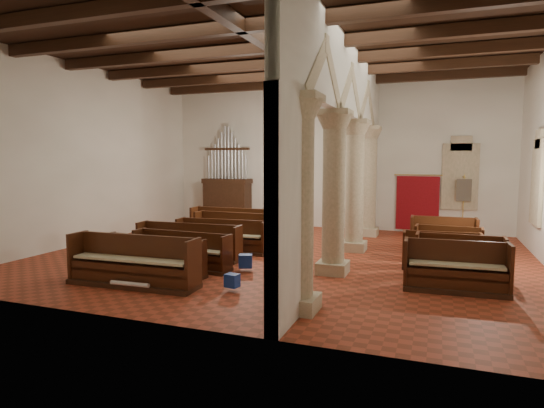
{
  "coord_description": "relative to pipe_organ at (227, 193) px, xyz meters",
  "views": [
    {
      "loc": [
        4.22,
        -12.58,
        2.9
      ],
      "look_at": [
        -0.56,
        0.5,
        1.49
      ],
      "focal_mm": 30.0,
      "sensor_mm": 36.0,
      "label": 1
    }
  ],
  "objects": [
    {
      "name": "arcade",
      "position": [
        6.3,
        -5.5,
        2.19
      ],
      "size": [
        0.9,
        11.9,
        6.0
      ],
      "color": "beige",
      "rests_on": "floor"
    },
    {
      "name": "lectern",
      "position": [
        3.26,
        -1.31,
        -0.89
      ],
      "size": [
        0.57,
        0.6,
        1.16
      ],
      "rotation": [
        0.0,
        0.0,
        0.39
      ],
      "color": "#3A2812",
      "rests_on": "floor"
    },
    {
      "name": "pipe_organ",
      "position": [
        0.0,
        0.0,
        0.0
      ],
      "size": [
        2.1,
        0.85,
        4.4
      ],
      "color": "#381E11",
      "rests_on": "floor"
    },
    {
      "name": "wall_back",
      "position": [
        4.5,
        0.5,
        1.63
      ],
      "size": [
        14.0,
        0.02,
        6.0
      ],
      "primitive_type": "cube",
      "color": "white",
      "rests_on": "floor"
    },
    {
      "name": "window_right_b",
      "position": [
        11.48,
        -3.0,
        0.83
      ],
      "size": [
        0.03,
        1.0,
        2.2
      ],
      "primitive_type": "cube",
      "color": "#35785C",
      "rests_on": "wall_right"
    },
    {
      "name": "hymnal_box_b",
      "position": [
        4.15,
        -7.57,
        -1.1
      ],
      "size": [
        0.41,
        0.37,
        0.34
      ],
      "primitive_type": "cube",
      "rotation": [
        0.0,
        0.0,
        0.34
      ],
      "color": "#163997",
      "rests_on": "floor"
    },
    {
      "name": "floor",
      "position": [
        4.5,
        -5.5,
        -1.37
      ],
      "size": [
        14.0,
        14.0,
        0.0
      ],
      "primitive_type": "plane",
      "color": "#9E3A22",
      "rests_on": "ground"
    },
    {
      "name": "aisle_pew_1",
      "position": [
        9.27,
        -6.42,
        -1.02
      ],
      "size": [
        2.04,
        0.74,
        1.06
      ],
      "rotation": [
        0.0,
        0.0,
        -0.02
      ],
      "color": "#381E11",
      "rests_on": "floor"
    },
    {
      "name": "tube_heater_a",
      "position": [
        2.47,
        -10.04,
        -1.21
      ],
      "size": [
        0.96,
        0.14,
        0.1
      ],
      "primitive_type": "cylinder",
      "rotation": [
        0.0,
        1.57,
        0.04
      ],
      "color": "white",
      "rests_on": "floor"
    },
    {
      "name": "dossal_curtain",
      "position": [
        8.0,
        0.42,
        -0.21
      ],
      "size": [
        1.8,
        0.07,
        2.17
      ],
      "color": "maroon",
      "rests_on": "floor"
    },
    {
      "name": "ceiling",
      "position": [
        4.5,
        -5.5,
        4.63
      ],
      "size": [
        14.0,
        14.0,
        0.0
      ],
      "primitive_type": "plane",
      "rotation": [
        3.14,
        0.0,
        0.0
      ],
      "color": "black",
      "rests_on": "wall_back"
    },
    {
      "name": "wall_left",
      "position": [
        -2.5,
        -5.5,
        1.63
      ],
      "size": [
        0.02,
        12.0,
        6.0
      ],
      "primitive_type": "cube",
      "color": "white",
      "rests_on": "floor"
    },
    {
      "name": "processional_banner",
      "position": [
        9.63,
        -0.01,
        -0.58
      ],
      "size": [
        0.53,
        0.67,
        2.3
      ],
      "rotation": [
        0.0,
        0.0,
        0.12
      ],
      "color": "#381E11",
      "rests_on": "floor"
    },
    {
      "name": "nave_pew_4",
      "position": [
        2.48,
        -5.58,
        -1.04
      ],
      "size": [
        2.93,
        0.83,
        1.0
      ],
      "rotation": [
        0.0,
        0.0,
        0.06
      ],
      "color": "#381E11",
      "rests_on": "floor"
    },
    {
      "name": "window_back",
      "position": [
        9.5,
        0.48,
        0.83
      ],
      "size": [
        1.0,
        0.03,
        2.2
      ],
      "primitive_type": "cube",
      "color": "#35785C",
      "rests_on": "wall_back"
    },
    {
      "name": "nave_pew_5",
      "position": [
        2.41,
        -4.52,
        -1.01
      ],
      "size": [
        2.75,
        0.82,
        1.09
      ],
      "rotation": [
        0.0,
        0.0,
        -0.03
      ],
      "color": "#381E11",
      "rests_on": "floor"
    },
    {
      "name": "tube_heater_b",
      "position": [
        1.16,
        -9.43,
        -1.21
      ],
      "size": [
        0.9,
        0.33,
        0.09
      ],
      "primitive_type": "cylinder",
      "rotation": [
        0.0,
        1.57,
        -0.27
      ],
      "color": "white",
      "rests_on": "floor"
    },
    {
      "name": "nave_pew_6",
      "position": [
        2.2,
        -3.76,
        -0.99
      ],
      "size": [
        3.47,
        0.81,
        1.15
      ],
      "rotation": [
        0.0,
        0.0,
        -0.01
      ],
      "color": "#381E11",
      "rests_on": "floor"
    },
    {
      "name": "wall_front",
      "position": [
        4.5,
        -11.5,
        1.63
      ],
      "size": [
        14.0,
        0.02,
        6.0
      ],
      "primitive_type": "cube",
      "color": "white",
      "rests_on": "floor"
    },
    {
      "name": "nave_pew_3",
      "position": [
        2.01,
        -6.76,
        -1.04
      ],
      "size": [
        3.17,
        0.81,
        1.02
      ],
      "rotation": [
        0.0,
        0.0,
        0.04
      ],
      "color": "#381E11",
      "rests_on": "floor"
    },
    {
      "name": "aisle_pew_4",
      "position": [
        8.93,
        -3.76,
        -0.98
      ],
      "size": [
        1.9,
        0.8,
        1.15
      ],
      "rotation": [
        0.0,
        0.0,
        0.02
      ],
      "color": "#381E11",
      "rests_on": "floor"
    },
    {
      "name": "aisle_pew_2",
      "position": [
        8.87,
        -5.63,
        -1.04
      ],
      "size": [
        2.01,
        0.79,
        0.98
      ],
      "rotation": [
        0.0,
        0.0,
        0.07
      ],
      "color": "#381E11",
      "rests_on": "floor"
    },
    {
      "name": "nave_pew_2",
      "position": [
        2.43,
        -7.86,
        -1.05
      ],
      "size": [
        2.81,
        0.78,
        0.97
      ],
      "rotation": [
        0.0,
        0.0,
        -0.05
      ],
      "color": "#381E11",
      "rests_on": "floor"
    },
    {
      "name": "hymnal_box_a",
      "position": [
        4.58,
        -9.3,
        -1.13
      ],
      "size": [
        0.32,
        0.28,
        0.29
      ],
      "primitive_type": "cube",
      "rotation": [
        0.0,
        0.0,
        -0.17
      ],
      "color": "navy",
      "rests_on": "floor"
    },
    {
      "name": "ceiling_beams",
      "position": [
        4.5,
        -5.5,
        4.45
      ],
      "size": [
        13.8,
        11.8,
        0.3
      ],
      "primitive_type": null,
      "color": "#381E11",
      "rests_on": "wall_back"
    },
    {
      "name": "aisle_pew_3",
      "position": [
        9.05,
        -4.84,
        -1.02
      ],
      "size": [
        1.8,
        0.79,
        1.03
      ],
      "rotation": [
        0.0,
        0.0,
        -0.06
      ],
      "color": "#381E11",
      "rests_on": "floor"
    },
    {
      "name": "hymnal_box_c",
      "position": [
        3.07,
        -6.19,
        -1.09
      ],
      "size": [
        0.39,
        0.33,
        0.36
      ],
      "primitive_type": "cube",
      "rotation": [
        0.0,
        0.0,
        0.11
      ],
      "color": "#16179A",
      "rests_on": "floor"
    },
    {
      "name": "nave_pew_1",
      "position": [
        2.09,
        -8.68,
        -1.06
      ],
      "size": [
        2.92,
        0.81,
        0.96
      ],
      "rotation": [
        0.0,
        0.0,
        -0.06
      ],
      "color": "#381E11",
      "rests_on": "floor"
    },
    {
      "name": "aisle_pew_0",
      "position": [
        9.15,
        -7.6,
        -1.0
      ],
      "size": [
        2.21,
        0.84,
        1.1
      ],
      "rotation": [
        0.0,
        0.0,
        0.05
      ],
      "color": "#381E11",
      "rests_on": "floor"
    },
    {
      "name": "nave_pew_0",
      "position": [
        2.27,
        -9.66,
        -0.99
      ],
      "size": [
        3.16,
        0.86,
        1.15
      ],
      "rotation": [
        0.0,
        0.0,
        0.03
      ],
      "color": "#381E11",
      "rests_on": "floor"
    }
  ]
}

